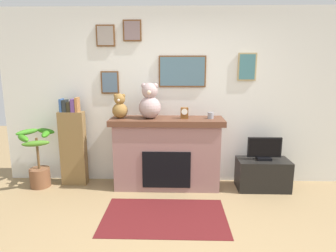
# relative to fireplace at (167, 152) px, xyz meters

# --- Properties ---
(back_wall) EXTENTS (5.20, 0.15, 2.60)m
(back_wall) POSITION_rel_fireplace_xyz_m (0.10, 0.30, 0.78)
(back_wall) COLOR silver
(back_wall) RESTS_ON ground_plane
(fireplace) EXTENTS (1.62, 0.54, 1.03)m
(fireplace) POSITION_rel_fireplace_xyz_m (0.00, 0.00, 0.00)
(fireplace) COLOR #906663
(fireplace) RESTS_ON ground_plane
(bookshelf) EXTENTS (0.37, 0.16, 1.32)m
(bookshelf) POSITION_rel_fireplace_xyz_m (-1.40, 0.04, 0.09)
(bookshelf) COLOR brown
(bookshelf) RESTS_ON ground_plane
(potted_plant) EXTENTS (0.58, 0.59, 0.86)m
(potted_plant) POSITION_rel_fireplace_xyz_m (-1.89, -0.08, -0.14)
(potted_plant) COLOR brown
(potted_plant) RESTS_ON ground_plane
(tv_stand) EXTENTS (0.74, 0.40, 0.44)m
(tv_stand) POSITION_rel_fireplace_xyz_m (1.40, -0.06, -0.30)
(tv_stand) COLOR black
(tv_stand) RESTS_ON ground_plane
(television) EXTENTS (0.48, 0.14, 0.33)m
(television) POSITION_rel_fireplace_xyz_m (1.40, -0.06, 0.07)
(television) COLOR black
(television) RESTS_ON tv_stand
(area_rug) EXTENTS (1.47, 0.93, 0.01)m
(area_rug) POSITION_rel_fireplace_xyz_m (0.00, -0.92, -0.52)
(area_rug) COLOR #511516
(area_rug) RESTS_ON ground_plane
(candle_jar) EXTENTS (0.09, 0.09, 0.09)m
(candle_jar) POSITION_rel_fireplace_xyz_m (0.62, -0.02, 0.56)
(candle_jar) COLOR gray
(candle_jar) RESTS_ON fireplace
(mantel_clock) EXTENTS (0.11, 0.08, 0.16)m
(mantel_clock) POSITION_rel_fireplace_xyz_m (0.25, -0.02, 0.59)
(mantel_clock) COLOR brown
(mantel_clock) RESTS_ON fireplace
(teddy_bear_tan) EXTENTS (0.22, 0.22, 0.35)m
(teddy_bear_tan) POSITION_rel_fireplace_xyz_m (-0.67, -0.02, 0.67)
(teddy_bear_tan) COLOR olive
(teddy_bear_tan) RESTS_ON fireplace
(teddy_bear_grey) EXTENTS (0.31, 0.31, 0.51)m
(teddy_bear_grey) POSITION_rel_fireplace_xyz_m (-0.24, -0.02, 0.74)
(teddy_bear_grey) COLOR #A88D8C
(teddy_bear_grey) RESTS_ON fireplace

